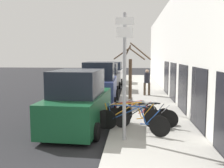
% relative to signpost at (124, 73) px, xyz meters
% --- Properties ---
extents(ground_plane, '(80.00, 80.00, 0.00)m').
position_rel_signpost_xyz_m(ground_plane, '(-1.55, 7.38, -2.30)').
color(ground_plane, black).
extents(sidewalk_curb, '(3.20, 32.00, 0.15)m').
position_rel_signpost_xyz_m(sidewalk_curb, '(1.05, 10.18, -2.22)').
color(sidewalk_curb, '#9E9B93').
rests_on(sidewalk_curb, ground).
extents(building_facade, '(0.23, 32.00, 6.50)m').
position_rel_signpost_xyz_m(building_facade, '(2.79, 10.08, 0.92)').
color(building_facade, silver).
rests_on(building_facade, ground).
extents(signpost, '(0.56, 0.13, 3.98)m').
position_rel_signpost_xyz_m(signpost, '(0.00, 0.00, 0.00)').
color(signpost, '#939399').
rests_on(signpost, sidewalk_curb).
extents(bicycle_0, '(2.47, 1.03, 0.99)m').
position_rel_signpost_xyz_m(bicycle_0, '(0.27, 0.72, -1.73)').
color(bicycle_0, black).
rests_on(bicycle_0, sidewalk_curb).
extents(bicycle_1, '(2.49, 0.53, 0.98)m').
position_rel_signpost_xyz_m(bicycle_1, '(0.15, 1.24, -1.73)').
color(bicycle_1, black).
rests_on(bicycle_1, sidewalk_curb).
extents(bicycle_2, '(2.21, 0.84, 0.89)m').
position_rel_signpost_xyz_m(bicycle_2, '(0.68, 1.61, -1.77)').
color(bicycle_2, black).
rests_on(bicycle_2, sidewalk_curb).
extents(bicycle_3, '(2.33, 1.03, 0.94)m').
position_rel_signpost_xyz_m(bicycle_3, '(0.78, 1.79, -1.74)').
color(bicycle_3, black).
rests_on(bicycle_3, sidewalk_curb).
extents(bicycle_4, '(2.07, 0.84, 0.84)m').
position_rel_signpost_xyz_m(bicycle_4, '(0.28, 2.33, -1.78)').
color(bicycle_4, black).
rests_on(bicycle_4, sidewalk_curb).
extents(parked_car_0, '(2.27, 4.54, 2.29)m').
position_rel_signpost_xyz_m(parked_car_0, '(-1.82, 1.61, -1.27)').
color(parked_car_0, '#144728').
rests_on(parked_car_0, ground).
extents(parked_car_1, '(2.13, 4.34, 2.46)m').
position_rel_signpost_xyz_m(parked_car_1, '(-1.65, 6.61, -1.20)').
color(parked_car_1, navy).
rests_on(parked_car_1, ground).
extents(parked_car_2, '(2.12, 4.36, 2.23)m').
position_rel_signpost_xyz_m(parked_car_2, '(-1.79, 11.65, -1.28)').
color(parked_car_2, black).
rests_on(parked_car_2, ground).
extents(parked_car_3, '(2.13, 4.16, 2.17)m').
position_rel_signpost_xyz_m(parked_car_3, '(-1.66, 16.90, -1.31)').
color(parked_car_3, silver).
rests_on(parked_car_3, ground).
extents(pedestrian_near, '(0.46, 0.39, 1.73)m').
position_rel_signpost_xyz_m(pedestrian_near, '(1.24, 9.04, -1.14)').
color(pedestrian_near, '#4C3D2D').
rests_on(pedestrian_near, sidewalk_curb).
extents(street_tree, '(1.81, 1.63, 3.31)m').
position_rel_signpost_xyz_m(street_tree, '(0.16, 4.45, -0.53)').
color(street_tree, '#4C3828').
rests_on(street_tree, sidewalk_curb).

